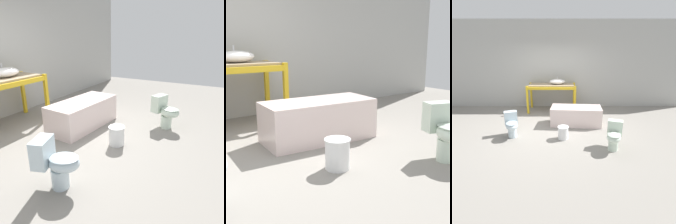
% 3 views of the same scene
% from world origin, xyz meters
% --- Properties ---
extents(ground_plane, '(12.00, 12.00, 0.00)m').
position_xyz_m(ground_plane, '(0.00, 0.00, 0.00)').
color(ground_plane, gray).
extents(sink_basin, '(0.56, 0.36, 0.26)m').
position_xyz_m(sink_basin, '(0.19, 1.64, 1.08)').
color(sink_basin, white).
rests_on(sink_basin, shelving_rack).
extents(bathtub_main, '(1.52, 0.77, 0.55)m').
position_xyz_m(bathtub_main, '(0.79, 0.28, 0.31)').
color(bathtub_main, silver).
rests_on(bathtub_main, ground_plane).
extents(toilet_near, '(0.47, 0.61, 0.64)m').
position_xyz_m(toilet_near, '(1.54, -1.18, 0.34)').
color(toilet_near, silver).
rests_on(toilet_near, ground_plane).
extents(toilet_far, '(0.47, 0.61, 0.64)m').
position_xyz_m(toilet_far, '(-0.90, -0.55, 0.34)').
color(toilet_far, silver).
rests_on(toilet_far, ground_plane).
extents(bucket_white, '(0.28, 0.28, 0.33)m').
position_xyz_m(bucket_white, '(0.41, -0.68, 0.17)').
color(bucket_white, white).
rests_on(bucket_white, ground_plane).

